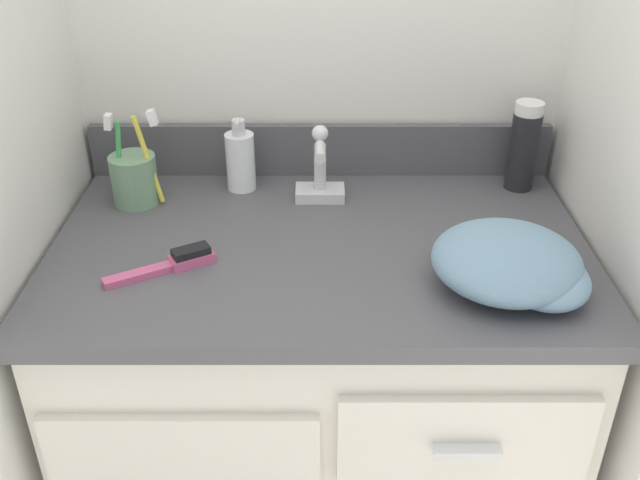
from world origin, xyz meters
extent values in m
cube|color=silver|center=(0.00, 0.00, 0.36)|extent=(0.86, 0.51, 0.72)
cube|color=silver|center=(0.21, -0.26, 0.56)|extent=(0.38, 0.02, 0.17)
cube|color=silver|center=(0.21, -0.28, 0.56)|extent=(0.10, 0.02, 0.01)
cube|color=#4C4C51|center=(0.00, 0.00, 0.74)|extent=(0.89, 0.55, 0.03)
ellipsoid|color=#46464B|center=(0.00, 0.00, 0.66)|extent=(0.34, 0.26, 0.18)
cylinder|color=silver|center=(0.00, 0.00, 0.58)|extent=(0.03, 0.03, 0.01)
cube|color=#4C4C51|center=(0.00, 0.27, 0.80)|extent=(0.89, 0.02, 0.10)
cube|color=silver|center=(0.00, 0.16, 0.76)|extent=(0.09, 0.06, 0.02)
cylinder|color=silver|center=(0.00, 0.16, 0.81)|extent=(0.02, 0.02, 0.08)
cylinder|color=silver|center=(0.00, 0.13, 0.86)|extent=(0.02, 0.06, 0.02)
sphere|color=silver|center=(0.00, 0.17, 0.87)|extent=(0.03, 0.03, 0.03)
cylinder|color=gray|center=(-0.33, 0.14, 0.80)|extent=(0.08, 0.08, 0.09)
cylinder|color=yellow|center=(-0.30, 0.14, 0.84)|extent=(0.04, 0.01, 0.16)
cube|color=white|center=(-0.29, 0.14, 0.92)|extent=(0.02, 0.02, 0.03)
cylinder|color=green|center=(-0.36, 0.14, 0.83)|extent=(0.02, 0.01, 0.15)
cube|color=white|center=(-0.36, 0.14, 0.91)|extent=(0.01, 0.02, 0.03)
cylinder|color=white|center=(-0.15, 0.20, 0.81)|extent=(0.05, 0.05, 0.11)
cylinder|color=silver|center=(-0.15, 0.20, 0.87)|extent=(0.02, 0.02, 0.03)
cylinder|color=silver|center=(-0.15, 0.19, 0.89)|extent=(0.01, 0.03, 0.01)
cylinder|color=black|center=(0.38, 0.21, 0.82)|extent=(0.05, 0.05, 0.15)
cylinder|color=white|center=(0.38, 0.21, 0.91)|extent=(0.05, 0.05, 0.02)
cube|color=#C1517F|center=(-0.28, -0.11, 0.76)|extent=(0.10, 0.07, 0.01)
cube|color=#C1517F|center=(-0.20, -0.07, 0.76)|extent=(0.08, 0.06, 0.02)
cube|color=black|center=(-0.20, -0.07, 0.77)|extent=(0.06, 0.05, 0.01)
ellipsoid|color=#6B8EA8|center=(0.28, -0.13, 0.79)|extent=(0.22, 0.22, 0.09)
ellipsoid|color=#7095B0|center=(0.32, -0.15, 0.78)|extent=(0.13, 0.15, 0.06)
camera|label=1|loc=(0.00, -1.02, 1.35)|focal=40.00mm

